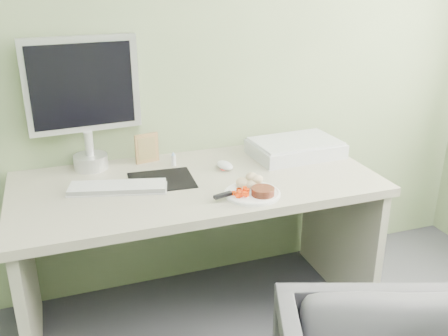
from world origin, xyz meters
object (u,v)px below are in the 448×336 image
object	(u,v)px
plate	(252,194)
scanner	(295,149)
desk	(198,216)
monitor	(84,96)

from	to	relation	value
plate	scanner	bearing A→B (deg)	44.00
desk	monitor	xyz separation A→B (m)	(-0.43, 0.32, 0.52)
plate	desk	bearing A→B (deg)	126.62
desk	plate	bearing A→B (deg)	-53.38
desk	plate	world-z (taller)	plate
scanner	monitor	bearing A→B (deg)	167.09
desk	plate	distance (m)	0.34
desk	monitor	world-z (taller)	monitor
desk	plate	xyz separation A→B (m)	(0.17, -0.23, 0.19)
plate	monitor	distance (m)	0.88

